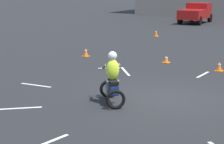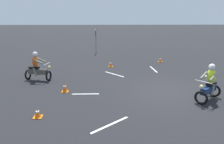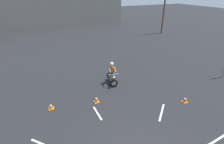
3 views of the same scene
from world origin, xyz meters
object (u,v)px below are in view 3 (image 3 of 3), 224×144
at_px(traffic_cone_near_right, 51,107).
at_px(traffic_cone_far_right, 185,100).
at_px(utility_pole_near, 164,8).
at_px(traffic_cone_mid_center, 96,99).
at_px(motorcycle_rider_background, 112,74).

bearing_deg(traffic_cone_near_right, traffic_cone_far_right, -20.26).
bearing_deg(utility_pole_near, traffic_cone_mid_center, -140.35).
bearing_deg(traffic_cone_mid_center, traffic_cone_near_right, 169.19).
distance_m(traffic_cone_near_right, traffic_cone_mid_center, 2.74).
height_order(motorcycle_rider_background, utility_pole_near, utility_pole_near).
bearing_deg(utility_pole_near, traffic_cone_far_right, -124.80).
bearing_deg(traffic_cone_mid_center, traffic_cone_far_right, -24.89).
bearing_deg(utility_pole_near, traffic_cone_near_right, -145.77).
distance_m(traffic_cone_near_right, traffic_cone_far_right, 8.27).
xyz_separation_m(traffic_cone_mid_center, utility_pole_near, (15.81, 13.10, 3.58)).
height_order(traffic_cone_near_right, traffic_cone_mid_center, traffic_cone_mid_center).
height_order(motorcycle_rider_background, traffic_cone_near_right, motorcycle_rider_background).
distance_m(traffic_cone_far_right, utility_pole_near, 19.16).
distance_m(motorcycle_rider_background, utility_pole_near, 18.07).
bearing_deg(utility_pole_near, motorcycle_rider_background, -141.04).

